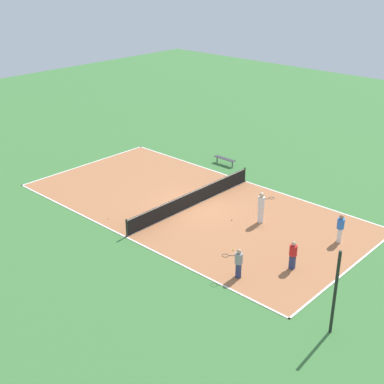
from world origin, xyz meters
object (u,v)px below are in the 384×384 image
object	(u,v)px
tennis_net	(192,198)
tennis_ball_near_net	(233,250)
player_baseline_gray	(238,261)
player_coach_red	(293,254)
fence_post_back_right	(335,293)
bench	(225,159)
player_near_blue	(340,227)
player_near_white	(261,205)
tennis_ball_far_baseline	(232,220)
tennis_ball_midcourt	(109,218)

from	to	relation	value
tennis_net	tennis_ball_near_net	world-z (taller)	tennis_net
player_baseline_gray	tennis_net	bearing A→B (deg)	-72.37
player_coach_red	fence_post_back_right	distance (m)	4.65
bench	player_baseline_gray	bearing A→B (deg)	-48.09
player_near_blue	player_baseline_gray	world-z (taller)	player_near_blue
bench	fence_post_back_right	size ratio (longest dim) A/B	0.47
player_near_white	tennis_ball_far_baseline	bearing A→B (deg)	151.99
bench	tennis_ball_far_baseline	size ratio (longest dim) A/B	24.42
bench	tennis_ball_near_net	xyz separation A→B (m)	(8.79, 7.79, -0.33)
tennis_ball_far_baseline	fence_post_back_right	world-z (taller)	fence_post_back_right
player_near_blue	player_coach_red	size ratio (longest dim) A/B	1.08
player_near_blue	player_coach_red	xyz separation A→B (m)	(3.71, -0.35, -0.07)
tennis_ball_near_net	tennis_ball_midcourt	distance (m)	7.39
tennis_ball_far_baseline	player_near_blue	bearing A→B (deg)	108.11
player_near_blue	tennis_ball_far_baseline	xyz separation A→B (m)	(1.78, -5.43, -0.82)
tennis_ball_midcourt	player_near_white	bearing A→B (deg)	129.87
tennis_net	tennis_ball_far_baseline	xyz separation A→B (m)	(-0.14, 2.82, -0.45)
tennis_net	tennis_ball_near_net	size ratio (longest dim) A/B	145.64
player_baseline_gray	fence_post_back_right	world-z (taller)	fence_post_back_right
tennis_ball_far_baseline	fence_post_back_right	distance (m)	10.01
player_baseline_gray	tennis_ball_far_baseline	distance (m)	5.63
tennis_net	player_near_blue	bearing A→B (deg)	103.07
tennis_ball_midcourt	tennis_ball_far_baseline	world-z (taller)	same
tennis_net	tennis_ball_midcourt	world-z (taller)	tennis_net
player_near_blue	player_baseline_gray	xyz separation A→B (m)	(5.95, -1.73, -0.05)
bench	tennis_ball_far_baseline	world-z (taller)	bench
player_near_blue	player_near_white	distance (m)	4.26
player_near_blue	player_coach_red	distance (m)	3.73
tennis_ball_near_net	tennis_ball_midcourt	size ratio (longest dim) A/B	1.00
tennis_ball_midcourt	tennis_ball_far_baseline	bearing A→B (deg)	131.28
tennis_ball_near_net	player_baseline_gray	bearing A→B (deg)	43.64
fence_post_back_right	tennis_ball_far_baseline	bearing A→B (deg)	-118.86
player_baseline_gray	tennis_ball_midcourt	distance (m)	8.79
tennis_net	player_coach_red	size ratio (longest dim) A/B	7.02
player_baseline_gray	tennis_ball_midcourt	xyz separation A→B (m)	(0.26, -8.75, -0.77)
player_coach_red	fence_post_back_right	bearing A→B (deg)	134.39
tennis_ball_midcourt	tennis_ball_far_baseline	distance (m)	6.72
player_near_blue	player_near_white	world-z (taller)	player_near_white
player_near_blue	tennis_ball_midcourt	size ratio (longest dim) A/B	22.40
tennis_ball_midcourt	bench	bearing A→B (deg)	-176.43
player_baseline_gray	player_near_white	bearing A→B (deg)	-104.88
player_baseline_gray	tennis_ball_near_net	size ratio (longest dim) A/B	20.99
tennis_ball_near_net	bench	bearing A→B (deg)	-138.44
tennis_net	tennis_ball_far_baseline	bearing A→B (deg)	92.84
bench	tennis_ball_midcourt	distance (m)	10.78
tennis_net	player_near_white	bearing A→B (deg)	103.59
player_near_blue	tennis_ball_midcourt	world-z (taller)	player_near_blue
tennis_net	player_near_white	xyz separation A→B (m)	(-0.99, 4.10, 0.53)
tennis_ball_near_net	tennis_ball_far_baseline	world-z (taller)	same
player_baseline_gray	tennis_ball_near_net	world-z (taller)	player_baseline_gray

